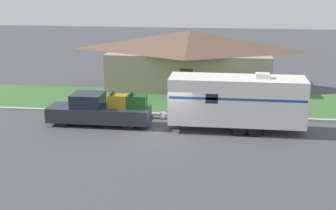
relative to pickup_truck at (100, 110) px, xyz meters
name	(u,v)px	position (x,y,z in m)	size (l,w,h in m)	color
ground_plane	(170,134)	(4.52, -1.23, -0.91)	(120.00, 120.00, 0.00)	#47474C
curb_strip	(178,115)	(4.52, 2.52, -0.84)	(80.00, 0.30, 0.14)	#ADADA8
lawn_strip	(183,101)	(4.52, 6.17, -0.89)	(80.00, 7.00, 0.03)	#3D6B33
house_across_street	(190,58)	(4.54, 11.30, 1.50)	(13.96, 6.95, 4.65)	gray
pickup_truck	(100,110)	(0.00, 0.00, 0.00)	(6.37, 1.92, 2.05)	black
travel_trailer	(237,100)	(8.30, 0.00, 0.93)	(8.90, 2.41, 3.48)	black
mailbox	(177,98)	(4.37, 3.39, 0.07)	(0.48, 0.20, 1.26)	brown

